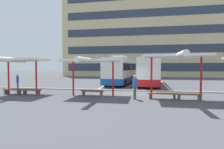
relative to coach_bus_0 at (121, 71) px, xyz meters
The scene contains 18 objects.
ground_plane 8.62m from the coach_bus_0, 76.11° to the right, with size 160.00×160.00×0.00m, color #47474C.
terminal_building 28.28m from the coach_bus_0, 85.62° to the left, with size 40.12×14.00×24.13m.
coach_bus_0 is the anchor object (origin of this frame).
coach_bus_1 3.66m from the coach_bus_0, ahead, with size 2.72×11.38×3.74m.
lane_stripe_0 2.41m from the coach_bus_0, 169.89° to the left, with size 0.16×14.00×0.01m, color white.
lane_stripe_1 2.69m from the coach_bus_0, ahead, with size 0.16×14.00×0.01m, color white.
lane_stripe_2 5.95m from the coach_bus_0, ahead, with size 0.16×14.00×0.01m, color white.
waiting_shelter_0 13.36m from the coach_bus_0, 121.28° to the right, with size 3.60×4.78×3.03m.
bench_0 13.70m from the coach_bus_0, 125.00° to the right, with size 1.61×0.48×0.45m.
bench_1 12.78m from the coach_bus_0, 118.28° to the right, with size 1.59×0.49×0.45m.
waiting_shelter_1 11.12m from the coach_bus_0, 94.58° to the right, with size 4.29×5.06×2.96m.
bench_2 11.00m from the coach_bus_0, 94.65° to the right, with size 1.82×0.55×0.45m.
waiting_shelter_2 12.90m from the coach_bus_0, 65.42° to the right, with size 4.32×4.64×3.21m.
bench_3 12.19m from the coach_bus_0, 68.47° to the right, with size 2.01×0.49×0.45m.
bench_4 13.08m from the coach_bus_0, 61.31° to the right, with size 1.67×0.53×0.45m.
platform_kerb 7.83m from the coach_bus_0, 74.63° to the right, with size 44.00×0.24×0.12m, color #ADADA8.
waiting_passenger_0 12.11m from the coach_bus_0, 77.96° to the right, with size 0.38×0.54×1.73m.
waiting_passenger_1 12.77m from the coach_bus_0, 134.19° to the right, with size 0.45×0.51×1.61m.
Camera 1 is at (1.27, -16.69, 2.26)m, focal length 29.56 mm.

